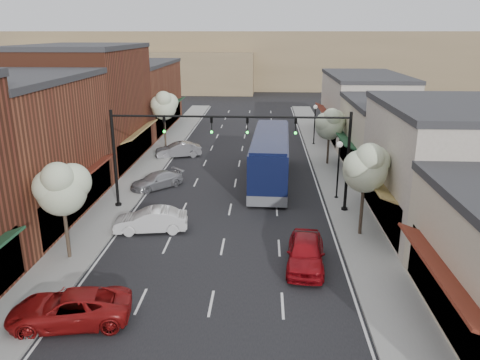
# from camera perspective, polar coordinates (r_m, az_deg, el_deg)

# --- Properties ---
(ground) EXTENTS (160.00, 160.00, 0.00)m
(ground) POSITION_cam_1_polar(r_m,az_deg,el_deg) (25.86, -2.54, -10.04)
(ground) COLOR black
(ground) RESTS_ON ground
(sidewalk_left) EXTENTS (2.80, 73.00, 0.15)m
(sidewalk_left) POSITION_cam_1_polar(r_m,az_deg,el_deg) (44.29, -11.12, 1.70)
(sidewalk_left) COLOR gray
(sidewalk_left) RESTS_ON ground
(sidewalk_right) EXTENTS (2.80, 73.00, 0.15)m
(sidewalk_right) POSITION_cam_1_polar(r_m,az_deg,el_deg) (43.39, 10.95, 1.38)
(sidewalk_right) COLOR gray
(sidewalk_right) RESTS_ON ground
(curb_left) EXTENTS (0.25, 73.00, 0.17)m
(curb_left) POSITION_cam_1_polar(r_m,az_deg,el_deg) (43.97, -9.35, 1.68)
(curb_left) COLOR gray
(curb_left) RESTS_ON ground
(curb_right) EXTENTS (0.25, 73.00, 0.17)m
(curb_right) POSITION_cam_1_polar(r_m,az_deg,el_deg) (43.22, 9.11, 1.41)
(curb_right) COLOR gray
(curb_right) RESTS_ON ground
(bldg_left_midnear) EXTENTS (10.14, 14.10, 9.40)m
(bldg_left_midnear) POSITION_cam_1_polar(r_m,az_deg,el_deg) (34.01, -26.26, 3.33)
(bldg_left_midnear) COLOR brown
(bldg_left_midnear) RESTS_ON ground
(bldg_left_midfar) EXTENTS (10.14, 14.10, 10.90)m
(bldg_left_midfar) POSITION_cam_1_polar(r_m,az_deg,el_deg) (46.34, -18.17, 8.61)
(bldg_left_midfar) COLOR #5F2C1B
(bldg_left_midfar) RESTS_ON ground
(bldg_left_far) EXTENTS (10.14, 18.10, 8.40)m
(bldg_left_far) POSITION_cam_1_polar(r_m,az_deg,el_deg) (61.56, -12.79, 9.93)
(bldg_left_far) COLOR brown
(bldg_left_far) RESTS_ON ground
(bldg_right_midnear) EXTENTS (9.14, 12.10, 7.90)m
(bldg_right_midnear) POSITION_cam_1_polar(r_m,az_deg,el_deg) (31.99, 23.77, 1.46)
(bldg_right_midnear) COLOR #BBAEA0
(bldg_right_midnear) RESTS_ON ground
(bldg_right_midfar) EXTENTS (9.14, 12.10, 6.40)m
(bldg_right_midfar) POSITION_cam_1_polar(r_m,az_deg,el_deg) (43.24, 18.27, 4.98)
(bldg_right_midfar) COLOR #C4B59B
(bldg_right_midfar) RESTS_ON ground
(bldg_right_far) EXTENTS (9.14, 16.10, 7.40)m
(bldg_right_far) POSITION_cam_1_polar(r_m,az_deg,el_deg) (56.56, 14.77, 8.61)
(bldg_right_far) COLOR #BBAEA0
(bldg_right_far) RESTS_ON ground
(hill_far) EXTENTS (120.00, 30.00, 12.00)m
(hill_far) POSITION_cam_1_polar(r_m,az_deg,el_deg) (112.95, 1.90, 14.63)
(hill_far) COLOR #7A6647
(hill_far) RESTS_ON ground
(hill_near) EXTENTS (50.00, 20.00, 8.00)m
(hill_near) POSITION_cam_1_polar(r_m,az_deg,el_deg) (104.72, -12.43, 12.90)
(hill_near) COLOR #7A6647
(hill_near) RESTS_ON ground
(signal_mast_right) EXTENTS (8.22, 0.46, 7.00)m
(signal_mast_right) POSITION_cam_1_polar(r_m,az_deg,el_deg) (31.82, 8.90, 4.02)
(signal_mast_right) COLOR black
(signal_mast_right) RESTS_ON ground
(signal_mast_left) EXTENTS (8.22, 0.46, 7.00)m
(signal_mast_left) POSITION_cam_1_polar(r_m,az_deg,el_deg) (32.63, -11.19, 4.24)
(signal_mast_left) COLOR black
(signal_mast_left) RESTS_ON ground
(tree_right_near) EXTENTS (2.85, 2.65, 5.95)m
(tree_right_near) POSITION_cam_1_polar(r_m,az_deg,el_deg) (28.41, 15.14, 1.60)
(tree_right_near) COLOR #47382B
(tree_right_near) RESTS_ON ground
(tree_right_far) EXTENTS (2.85, 2.65, 5.43)m
(tree_right_far) POSITION_cam_1_polar(r_m,az_deg,el_deg) (43.88, 10.93, 6.82)
(tree_right_far) COLOR #47382B
(tree_right_far) RESTS_ON ground
(tree_left_near) EXTENTS (2.85, 2.65, 5.69)m
(tree_left_near) POSITION_cam_1_polar(r_m,az_deg,el_deg) (26.25, -20.92, -0.81)
(tree_left_near) COLOR #47382B
(tree_left_near) RESTS_ON ground
(tree_left_far) EXTENTS (2.85, 2.65, 6.13)m
(tree_left_far) POSITION_cam_1_polar(r_m,az_deg,el_deg) (50.40, -9.24, 9.00)
(tree_left_far) COLOR #47382B
(tree_left_far) RESTS_ON ground
(lamp_post_near) EXTENTS (0.44, 0.44, 4.44)m
(lamp_post_near) POSITION_cam_1_polar(r_m,az_deg,el_deg) (34.90, 11.95, 2.33)
(lamp_post_near) COLOR black
(lamp_post_near) RESTS_ON ground
(lamp_post_far) EXTENTS (0.44, 0.44, 4.44)m
(lamp_post_far) POSITION_cam_1_polar(r_m,az_deg,el_deg) (51.85, 9.11, 7.46)
(lamp_post_far) COLOR black
(lamp_post_far) RESTS_ON ground
(coach_bus) EXTENTS (3.43, 13.36, 4.05)m
(coach_bus) POSITION_cam_1_polar(r_m,az_deg,el_deg) (38.71, 3.72, 2.79)
(coach_bus) COLOR #0C1233
(coach_bus) RESTS_ON ground
(red_hatchback) EXTENTS (2.39, 5.01, 1.65)m
(red_hatchback) POSITION_cam_1_polar(r_m,az_deg,el_deg) (25.33, 8.00, -8.74)
(red_hatchback) COLOR maroon
(red_hatchback) RESTS_ON ground
(parked_car_a) EXTENTS (5.52, 3.24, 1.44)m
(parked_car_a) POSITION_cam_1_polar(r_m,az_deg,el_deg) (21.97, -20.06, -14.47)
(parked_car_a) COLOR maroon
(parked_car_a) RESTS_ON ground
(parked_car_b) EXTENTS (4.71, 2.21, 1.49)m
(parked_car_b) POSITION_cam_1_polar(r_m,az_deg,el_deg) (29.85, -10.82, -4.84)
(parked_car_b) COLOR silver
(parked_car_b) RESTS_ON ground
(parked_car_c) EXTENTS (4.39, 4.38, 1.28)m
(parked_car_c) POSITION_cam_1_polar(r_m,az_deg,el_deg) (37.95, -10.11, -0.05)
(parked_car_c) COLOR #9D9DA3
(parked_car_c) RESTS_ON ground
(parked_car_e) EXTENTS (4.76, 2.96, 1.48)m
(parked_car_e) POSITION_cam_1_polar(r_m,az_deg,el_deg) (47.05, -7.52, 3.66)
(parked_car_e) COLOR gray
(parked_car_e) RESTS_ON ground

